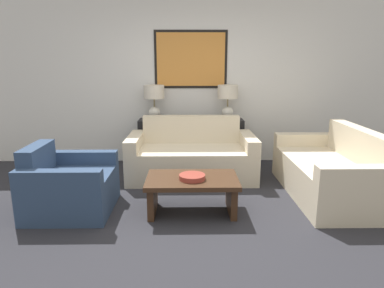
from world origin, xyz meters
TOP-DOWN VIEW (x-y plane):
  - ground_plane at (0.00, 0.00)m, footprint 20.00×20.00m
  - back_wall at (0.00, 2.36)m, footprint 7.75×0.12m
  - console_table at (0.00, 2.10)m, footprint 1.69×0.37m
  - table_lamp_left at (-0.59, 2.10)m, footprint 0.33×0.33m
  - table_lamp_right at (0.59, 2.10)m, footprint 0.33×0.33m
  - couch_by_back_wall at (0.00, 1.45)m, footprint 1.82×0.92m
  - couch_by_side at (1.75, 0.70)m, footprint 0.92×1.82m
  - coffee_table at (-0.01, 0.21)m, footprint 1.02×0.63m
  - decorative_bowl at (-0.01, 0.15)m, footprint 0.29×0.29m
  - armchair_near_back_wall at (-1.40, 0.28)m, footprint 0.89×0.91m

SIDE VIEW (x-z plane):
  - ground_plane at x=0.00m, z-range 0.00..0.00m
  - armchair_near_back_wall at x=-1.40m, z-range -0.10..0.66m
  - coffee_table at x=-0.01m, z-range 0.09..0.50m
  - couch_by_back_wall at x=0.00m, z-range -0.13..0.73m
  - couch_by_side at x=1.75m, z-range -0.13..0.73m
  - console_table at x=0.00m, z-range 0.00..0.75m
  - decorative_bowl at x=-0.01m, z-range 0.41..0.46m
  - table_lamp_left at x=-0.59m, z-range 0.84..1.40m
  - table_lamp_right at x=0.59m, z-range 0.84..1.40m
  - back_wall at x=0.00m, z-range 0.01..2.66m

